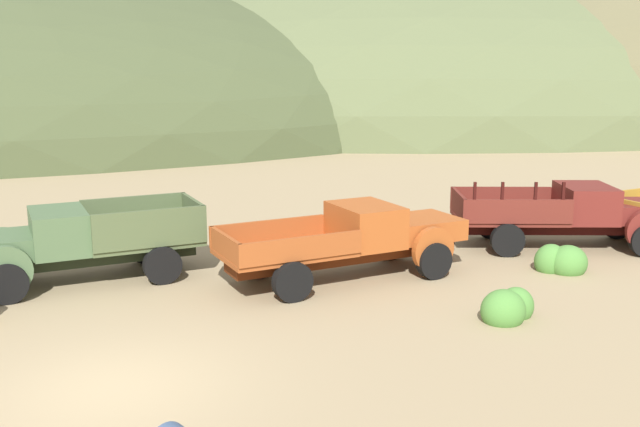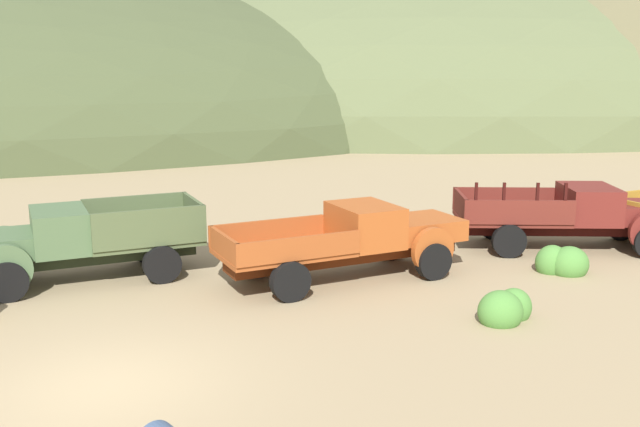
{
  "view_description": "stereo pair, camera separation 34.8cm",
  "coord_description": "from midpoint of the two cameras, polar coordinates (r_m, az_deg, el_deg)",
  "views": [
    {
      "loc": [
        0.79,
        -11.89,
        5.46
      ],
      "look_at": [
        5.23,
        6.33,
        1.51
      ],
      "focal_mm": 40.18,
      "sensor_mm": 36.0,
      "label": 1
    },
    {
      "loc": [
        1.12,
        -11.97,
        5.46
      ],
      "look_at": [
        5.23,
        6.33,
        1.51
      ],
      "focal_mm": 40.18,
      "sensor_mm": 36.0,
      "label": 2
    }
  ],
  "objects": [
    {
      "name": "ground_plane",
      "position": [
        13.15,
        -16.04,
        -13.12
      ],
      "size": [
        300.0,
        300.0,
        0.0
      ],
      "primitive_type": "plane",
      "color": "#998460"
    },
    {
      "name": "hill_far_left",
      "position": [
        84.53,
        10.48,
        7.99
      ],
      "size": [
        107.13,
        77.23,
        32.17
      ],
      "primitive_type": "ellipsoid",
      "color": "#56603D",
      "rests_on": "ground"
    },
    {
      "name": "truck_weathered_green",
      "position": [
        19.11,
        -19.02,
        -2.22
      ],
      "size": [
        6.17,
        3.3,
        1.91
      ],
      "rotation": [
        0.0,
        0.0,
        3.34
      ],
      "color": "#232B1B",
      "rests_on": "ground"
    },
    {
      "name": "truck_oxide_orange",
      "position": [
        18.57,
        3.89,
        -2.04
      ],
      "size": [
        6.82,
        3.5,
        1.89
      ],
      "rotation": [
        0.0,
        0.0,
        0.23
      ],
      "color": "#51220D",
      "rests_on": "ground"
    },
    {
      "name": "truck_oxblood",
      "position": [
        22.79,
        20.67,
        -0.15
      ],
      "size": [
        6.82,
        3.71,
        2.16
      ],
      "rotation": [
        0.0,
        0.0,
        -0.25
      ],
      "color": "black",
      "rests_on": "ground"
    },
    {
      "name": "bush_front_right",
      "position": [
        16.11,
        15.15,
        -7.42
      ],
      "size": [
        1.34,
        1.07,
        0.93
      ],
      "color": "#4C8438",
      "rests_on": "ground"
    },
    {
      "name": "bush_back_edge",
      "position": [
        20.11,
        19.17,
        -3.77
      ],
      "size": [
        1.33,
        1.12,
        0.95
      ],
      "color": "#4C8438",
      "rests_on": "ground"
    }
  ]
}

